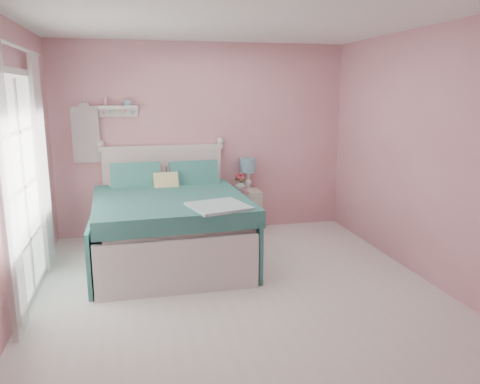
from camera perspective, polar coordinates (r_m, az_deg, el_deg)
name	(u,v)px	position (r m, az deg, el deg)	size (l,w,h in m)	color
floor	(239,294)	(4.71, -0.08, -12.29)	(4.50, 4.50, 0.00)	silver
room_shell	(239,133)	(4.31, -0.09, 7.26)	(4.50, 4.50, 4.50)	#CB8184
bed	(170,224)	(5.60, -8.55, -3.92)	(1.76, 2.17, 1.24)	silver
nightstand	(245,211)	(6.60, 0.60, -2.32)	(0.41, 0.41, 0.59)	beige
table_lamp	(247,167)	(6.57, 0.92, 3.01)	(0.22, 0.22, 0.44)	white
vase	(240,185)	(6.51, 0.03, 0.87)	(0.15, 0.15, 0.16)	silver
teacup	(245,190)	(6.35, 0.60, 0.20)	(0.10, 0.10, 0.08)	#CF8AA2
roses	(240,177)	(6.49, 0.02, 1.87)	(0.14, 0.11, 0.12)	#C64353
wall_shelf	(118,108)	(6.38, -14.66, 9.85)	(0.50, 0.15, 0.25)	silver
hanging_dress	(86,135)	(6.42, -18.28, 6.65)	(0.34, 0.03, 0.72)	white
french_door	(23,188)	(4.78, -24.94, 0.44)	(0.04, 1.32, 2.16)	silver
curtain_near	(7,194)	(4.04, -26.52, -0.17)	(0.04, 0.40, 2.32)	white
curtain_far	(42,165)	(5.47, -22.96, 3.10)	(0.04, 0.40, 2.32)	white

